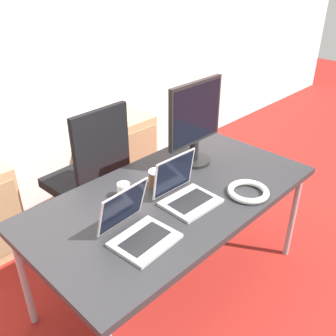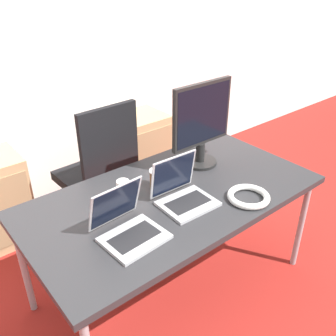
{
  "view_description": "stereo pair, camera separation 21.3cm",
  "coord_description": "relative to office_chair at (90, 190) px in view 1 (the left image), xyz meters",
  "views": [
    {
      "loc": [
        -1.33,
        -1.25,
        1.92
      ],
      "look_at": [
        0.0,
        0.05,
        0.88
      ],
      "focal_mm": 40.0,
      "sensor_mm": 36.0,
      "label": 1
    },
    {
      "loc": [
        -1.17,
        -1.39,
        1.92
      ],
      "look_at": [
        0.0,
        0.05,
        0.88
      ],
      "focal_mm": 40.0,
      "sensor_mm": 36.0,
      "label": 2
    }
  ],
  "objects": [
    {
      "name": "wall_back",
      "position": [
        0.05,
        0.63,
        0.88
      ],
      "size": [
        10.0,
        0.05,
        2.6
      ],
      "color": "white",
      "rests_on": "ground_plane"
    },
    {
      "name": "office_chair",
      "position": [
        0.0,
        0.0,
        0.0
      ],
      "size": [
        0.56,
        0.57,
        1.1
      ],
      "color": "#232326",
      "rests_on": "ground_plane"
    },
    {
      "name": "laptop_left",
      "position": [
        -0.35,
        -0.95,
        0.36
      ],
      "size": [
        0.31,
        0.32,
        0.25
      ],
      "color": "#ADADB2",
      "rests_on": "desk"
    },
    {
      "name": "cabinet_right",
      "position": [
        0.62,
        0.39,
        -0.07
      ],
      "size": [
        0.54,
        0.41,
        0.7
      ],
      "color": "tan",
      "rests_on": "ground_plane"
    },
    {
      "name": "laptop_right",
      "position": [
        0.04,
        -0.9,
        0.36
      ],
      "size": [
        0.3,
        0.28,
        0.26
      ],
      "color": "#ADADB2",
      "rests_on": "desk"
    },
    {
      "name": "coffee_cup_white",
      "position": [
        -0.17,
        -0.63,
        0.36
      ],
      "size": [
        0.07,
        0.07,
        0.09
      ],
      "color": "white",
      "rests_on": "desk"
    },
    {
      "name": "monitor",
      "position": [
        0.43,
        -0.63,
        0.6
      ],
      "size": [
        0.46,
        0.22,
        0.55
      ],
      "color": "black",
      "rests_on": "desk"
    },
    {
      "name": "mouse",
      "position": [
        0.14,
        -0.73,
        0.33
      ],
      "size": [
        0.04,
        0.07,
        0.03
      ],
      "color": "silver",
      "rests_on": "desk"
    },
    {
      "name": "ground_plane",
      "position": [
        0.05,
        -0.8,
        -0.42
      ],
      "size": [
        14.0,
        14.0,
        0.0
      ],
      "primitive_type": "plane",
      "color": "maroon"
    },
    {
      "name": "coffee_cup_brown",
      "position": [
        0.03,
        -0.69,
        0.37
      ],
      "size": [
        0.09,
        0.09,
        0.12
      ],
      "color": "brown",
      "rests_on": "desk"
    },
    {
      "name": "desk",
      "position": [
        0.05,
        -0.8,
        0.27
      ],
      "size": [
        1.73,
        0.91,
        0.73
      ],
      "color": "#28282B",
      "rests_on": "ground_plane"
    },
    {
      "name": "cable_coil",
      "position": [
        0.35,
        -1.12,
        0.33
      ],
      "size": [
        0.24,
        0.24,
        0.04
      ],
      "color": "white",
      "rests_on": "desk"
    }
  ]
}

